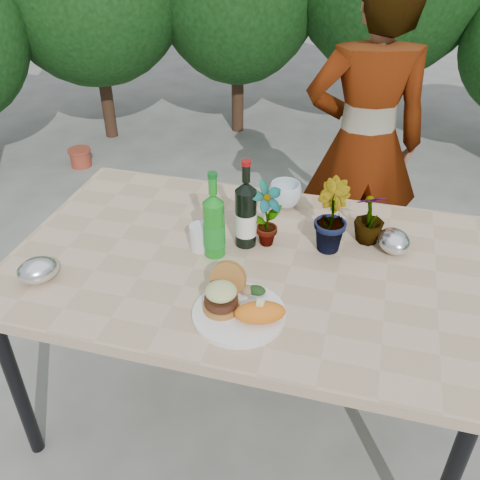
% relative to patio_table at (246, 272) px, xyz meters
% --- Properties ---
extents(ground, '(80.00, 80.00, 0.00)m').
position_rel_patio_table_xyz_m(ground, '(0.00, 0.00, -0.69)').
color(ground, slate).
rests_on(ground, ground).
extents(patio_table, '(1.60, 1.00, 0.75)m').
position_rel_patio_table_xyz_m(patio_table, '(0.00, 0.00, 0.00)').
color(patio_table, tan).
rests_on(patio_table, ground).
extents(shrub_hedge, '(6.87, 5.26, 2.36)m').
position_rel_patio_table_xyz_m(shrub_hedge, '(0.18, 1.69, 0.50)').
color(shrub_hedge, '#382316').
rests_on(shrub_hedge, ground).
extents(dinner_plate, '(0.28, 0.28, 0.01)m').
position_rel_patio_table_xyz_m(dinner_plate, '(0.05, -0.28, 0.06)').
color(dinner_plate, white).
rests_on(dinner_plate, patio_table).
extents(burger_stack, '(0.11, 0.16, 0.11)m').
position_rel_patio_table_xyz_m(burger_stack, '(-0.00, -0.26, 0.12)').
color(burger_stack, '#B7722D').
rests_on(burger_stack, dinner_plate).
extents(sweet_potato, '(0.17, 0.12, 0.06)m').
position_rel_patio_table_xyz_m(sweet_potato, '(0.12, -0.30, 0.10)').
color(sweet_potato, orange).
rests_on(sweet_potato, dinner_plate).
extents(grilled_veg, '(0.08, 0.05, 0.03)m').
position_rel_patio_table_xyz_m(grilled_veg, '(0.07, -0.19, 0.09)').
color(grilled_veg, olive).
rests_on(grilled_veg, dinner_plate).
extents(wine_bottle, '(0.08, 0.08, 0.32)m').
position_rel_patio_table_xyz_m(wine_bottle, '(-0.02, 0.09, 0.18)').
color(wine_bottle, black).
rests_on(wine_bottle, patio_table).
extents(sparkling_water, '(0.08, 0.08, 0.31)m').
position_rel_patio_table_xyz_m(sparkling_water, '(-0.11, 0.00, 0.17)').
color(sparkling_water, '#18861D').
rests_on(sparkling_water, patio_table).
extents(plastic_cup, '(0.07, 0.07, 0.09)m').
position_rel_patio_table_xyz_m(plastic_cup, '(-0.17, 0.02, 0.10)').
color(plastic_cup, silver).
rests_on(plastic_cup, patio_table).
extents(seedling_left, '(0.15, 0.15, 0.24)m').
position_rel_patio_table_xyz_m(seedling_left, '(0.04, 0.10, 0.18)').
color(seedling_left, '#235B1F').
rests_on(seedling_left, patio_table).
extents(seedling_mid, '(0.16, 0.18, 0.26)m').
position_rel_patio_table_xyz_m(seedling_mid, '(0.26, 0.14, 0.19)').
color(seedling_mid, '#23531C').
rests_on(seedling_mid, patio_table).
extents(seedling_right, '(0.14, 0.14, 0.19)m').
position_rel_patio_table_xyz_m(seedling_right, '(0.39, 0.22, 0.15)').
color(seedling_right, '#20581E').
rests_on(seedling_right, patio_table).
extents(blue_bowl, '(0.15, 0.15, 0.10)m').
position_rel_patio_table_xyz_m(blue_bowl, '(0.06, 0.38, 0.11)').
color(blue_bowl, silver).
rests_on(blue_bowl, patio_table).
extents(foil_packet_left, '(0.17, 0.17, 0.08)m').
position_rel_patio_table_xyz_m(foil_packet_left, '(-0.62, -0.29, 0.10)').
color(foil_packet_left, silver).
rests_on(foil_packet_left, patio_table).
extents(foil_packet_right, '(0.15, 0.17, 0.08)m').
position_rel_patio_table_xyz_m(foil_packet_right, '(0.48, 0.18, 0.10)').
color(foil_packet_right, silver).
rests_on(foil_packet_right, patio_table).
extents(person, '(0.65, 0.51, 1.58)m').
position_rel_patio_table_xyz_m(person, '(0.32, 0.96, 0.10)').
color(person, '#A66F53').
rests_on(person, ground).
extents(terracotta_pot, '(0.17, 0.17, 0.14)m').
position_rel_patio_table_xyz_m(terracotta_pot, '(-1.76, 1.81, -0.62)').
color(terracotta_pot, '#A33D2A').
rests_on(terracotta_pot, ground).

